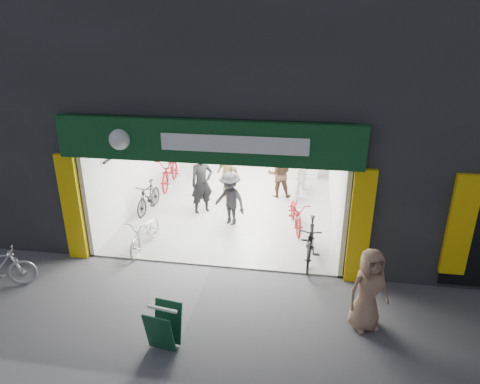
% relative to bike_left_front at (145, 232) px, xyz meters
% --- Properties ---
extents(ground, '(60.00, 60.00, 0.00)m').
position_rel_bike_left_front_xyz_m(ground, '(1.80, -0.62, -0.44)').
color(ground, '#56565B').
rests_on(ground, ground).
extents(building, '(17.00, 10.27, 8.00)m').
position_rel_bike_left_front_xyz_m(building, '(2.71, 4.37, 3.88)').
color(building, '#232326').
rests_on(building, ground).
extents(bike_left_front, '(0.68, 1.69, 0.87)m').
position_rel_bike_left_front_xyz_m(bike_left_front, '(0.00, 0.00, 0.00)').
color(bike_left_front, '#BBBBC0').
rests_on(bike_left_front, ground).
extents(bike_left_midfront, '(0.55, 1.57, 0.93)m').
position_rel_bike_left_front_xyz_m(bike_left_midfront, '(-0.70, 2.12, 0.03)').
color(bike_left_midfront, black).
rests_on(bike_left_midfront, ground).
extents(bike_left_midback, '(0.86, 2.08, 1.07)m').
position_rel_bike_left_front_xyz_m(bike_left_midback, '(-0.70, 4.23, 0.10)').
color(bike_left_midback, maroon).
rests_on(bike_left_midback, ground).
extents(bike_left_back, '(0.63, 1.73, 1.02)m').
position_rel_bike_left_front_xyz_m(bike_left_back, '(0.00, 5.70, 0.07)').
color(bike_left_back, '#BCBCC1').
rests_on(bike_left_back, ground).
extents(bike_right_front, '(0.62, 1.79, 1.06)m').
position_rel_bike_left_front_xyz_m(bike_right_front, '(4.07, -0.02, 0.09)').
color(bike_right_front, black).
rests_on(bike_right_front, ground).
extents(bike_right_mid, '(0.87, 1.75, 0.88)m').
position_rel_bike_left_front_xyz_m(bike_right_mid, '(3.67, 1.69, 0.00)').
color(bike_right_mid, maroon).
rests_on(bike_right_mid, ground).
extents(bike_right_back, '(0.78, 1.90, 1.11)m').
position_rel_bike_left_front_xyz_m(bike_right_back, '(3.74, 4.13, 0.12)').
color(bike_right_back, '#A2A2A6').
rests_on(bike_right_back, ground).
extents(customer_a, '(0.82, 0.79, 1.89)m').
position_rel_bike_left_front_xyz_m(customer_a, '(0.91, 2.27, 0.51)').
color(customer_a, black).
rests_on(customer_a, ground).
extents(customer_b, '(0.82, 0.67, 1.58)m').
position_rel_bike_left_front_xyz_m(customer_b, '(3.05, 3.85, 0.35)').
color(customer_b, '#39261A').
rests_on(customer_b, ground).
extents(customer_c, '(1.15, 1.00, 1.55)m').
position_rel_bike_left_front_xyz_m(customer_c, '(1.86, 1.60, 0.34)').
color(customer_c, black).
rests_on(customer_c, ground).
extents(customer_d, '(1.00, 0.84, 1.60)m').
position_rel_bike_left_front_xyz_m(customer_d, '(1.47, 3.47, 0.36)').
color(customer_d, '#988658').
rests_on(customer_d, ground).
extents(pedestrian_near, '(0.94, 0.80, 1.62)m').
position_rel_bike_left_front_xyz_m(pedestrian_near, '(5.10, -2.21, 0.38)').
color(pedestrian_near, '#977157').
rests_on(pedestrian_near, ground).
extents(sandwich_board, '(0.58, 0.60, 0.80)m').
position_rel_bike_left_front_xyz_m(sandwich_board, '(1.58, -3.31, 0.00)').
color(sandwich_board, '#0E3922').
rests_on(sandwich_board, ground).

